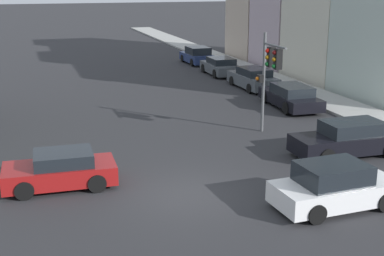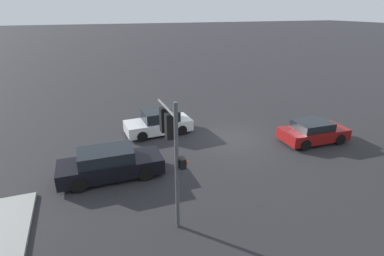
# 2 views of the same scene
# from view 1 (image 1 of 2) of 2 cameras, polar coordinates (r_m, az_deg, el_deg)

# --- Properties ---
(ground_plane) EXTENTS (300.00, 300.00, 0.00)m
(ground_plane) POSITION_cam_1_polar(r_m,az_deg,el_deg) (18.37, -0.43, -7.05)
(ground_plane) COLOR #28282B
(sidewalk_strip) EXTENTS (2.79, 60.00, 0.15)m
(sidewalk_strip) POSITION_cam_1_polar(r_m,az_deg,el_deg) (51.99, 1.68, 7.89)
(sidewalk_strip) COLOR #9E9E99
(sidewalk_strip) RESTS_ON ground_plane
(traffic_signal) EXTENTS (0.57, 2.24, 4.72)m
(traffic_signal) POSITION_cam_1_polar(r_m,az_deg,el_deg) (24.65, 8.28, 6.55)
(traffic_signal) COLOR #515456
(traffic_signal) RESTS_ON ground_plane
(crossing_car_0) EXTENTS (4.16, 2.07, 1.48)m
(crossing_car_0) POSITION_cam_1_polar(r_m,az_deg,el_deg) (17.71, 14.99, -6.09)
(crossing_car_0) COLOR silver
(crossing_car_0) RESTS_ON ground_plane
(crossing_car_1) EXTENTS (4.72, 1.92, 1.43)m
(crossing_car_1) POSITION_cam_1_polar(r_m,az_deg,el_deg) (23.05, 16.39, -1.14)
(crossing_car_1) COLOR black
(crossing_car_1) RESTS_ON ground_plane
(crossing_car_2) EXTENTS (3.92, 2.03, 1.28)m
(crossing_car_2) POSITION_cam_1_polar(r_m,az_deg,el_deg) (19.32, -13.84, -4.39)
(crossing_car_2) COLOR maroon
(crossing_car_2) RESTS_ON ground_plane
(parked_car_0) EXTENTS (2.17, 4.84, 1.33)m
(parked_car_0) POSITION_cam_1_polar(r_m,az_deg,el_deg) (30.79, 10.48, 3.31)
(parked_car_0) COLOR black
(parked_car_0) RESTS_ON ground_plane
(parked_car_1) EXTENTS (2.03, 4.59, 1.40)m
(parked_car_1) POSITION_cam_1_polar(r_m,az_deg,el_deg) (35.93, 6.52, 5.26)
(parked_car_1) COLOR #4C5156
(parked_car_1) RESTS_ON ground_plane
(parked_car_2) EXTENTS (2.02, 4.30, 1.32)m
(parked_car_2) POSITION_cam_1_polar(r_m,az_deg,el_deg) (40.98, 3.06, 6.58)
(parked_car_2) COLOR #4C5156
(parked_car_2) RESTS_ON ground_plane
(parked_car_3) EXTENTS (2.14, 4.16, 1.45)m
(parked_car_3) POSITION_cam_1_polar(r_m,az_deg,el_deg) (46.41, 0.60, 7.72)
(parked_car_3) COLOR navy
(parked_car_3) RESTS_ON ground_plane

